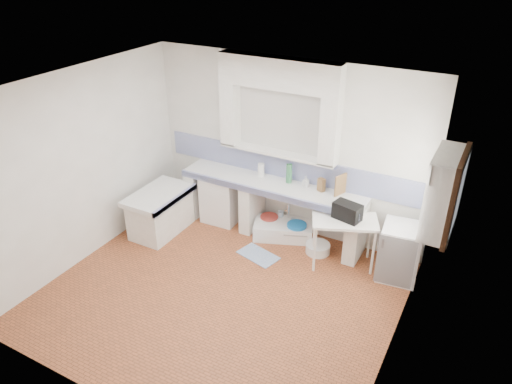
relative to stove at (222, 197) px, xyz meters
The scene contains 36 objects.
floor 2.03m from the stove, 58.98° to the right, with size 4.50×4.50×0.00m, color #984C2A.
ceiling 3.11m from the stove, 58.98° to the right, with size 4.50×4.50×0.00m, color white.
wall_back 1.45m from the stove, 16.30° to the left, with size 4.50×4.50×0.00m, color white.
wall_front 3.96m from the stove, 74.55° to the right, with size 4.50×4.50×0.00m, color white.
wall_left 2.32m from the stove, 125.81° to the right, with size 4.50×4.50×0.00m, color white.
wall_right 3.82m from the stove, 27.46° to the right, with size 4.50×4.50×0.00m, color white.
alcove_mass 2.36m from the stove, 10.69° to the left, with size 1.90×0.25×0.45m, color white.
window_frame 3.68m from the stove, ahead, with size 0.35×0.86×1.06m, color #3B2412.
lace_valance 3.69m from the stove, ahead, with size 0.01×0.84×0.24m, color white.
counter_slab 1.03m from the stove, ahead, with size 3.00×0.60×0.08m, color white.
counter_lip 1.06m from the stove, 16.93° to the right, with size 3.00×0.04×0.10m, color navy.
counter_pier_left 0.48m from the stove, behind, with size 0.20×0.55×0.82m, color white.
counter_pier_mid 0.57m from the stove, ahead, with size 0.20×0.55×0.82m, color white.
counter_pier_right 2.32m from the stove, ahead, with size 0.20×0.55×0.82m, color white.
peninsula_top 1.08m from the stove, 130.22° to the right, with size 0.70×1.10×0.08m, color white.
peninsula_base 1.05m from the stove, 130.22° to the right, with size 0.60×1.00×0.62m, color white.
peninsula_lip 0.91m from the stove, 113.44° to the right, with size 0.04×1.10×0.10m, color navy.
backsplash 1.27m from the stove, 15.53° to the left, with size 4.27×0.03×0.40m, color navy.
stove is the anchor object (origin of this frame).
sink 1.18m from the stove, ahead, with size 0.93×0.50×0.22m, color white.
side_table 2.24m from the stove, ahead, with size 0.92×0.51×0.04m, color white.
fridge 3.02m from the stove, ahead, with size 0.53×0.53×0.82m, color white.
bucket_red 0.91m from the stove, ahead, with size 0.29×0.29×0.27m, color #AF352D.
bucket_orange 1.11m from the stove, ahead, with size 0.26×0.26×0.24m, color orange.
bucket_blue 1.40m from the stove, ahead, with size 0.31×0.31×0.29m, color blue.
basin_white 1.85m from the stove, ahead, with size 0.37×0.37×0.14m, color white.
water_bottle_a 1.06m from the stove, ahead, with size 0.09×0.09×0.34m, color silver.
water_bottle_b 1.28m from the stove, ahead, with size 0.07×0.07×0.27m, color silver.
black_bag 2.29m from the stove, ahead, with size 0.39×0.22×0.24m, color black.
green_bottle_a 1.31m from the stove, ahead, with size 0.07×0.07×0.31m, color #2B693F.
green_bottle_b 1.33m from the stove, ahead, with size 0.07×0.07×0.32m, color #2B693F.
knife_block 1.79m from the stove, ahead, with size 0.10×0.08×0.20m, color olive.
cutting_board 2.09m from the stove, ahead, with size 0.02×0.24×0.33m, color olive.
paper_towel 0.90m from the stove, 12.83° to the left, with size 0.11×0.11×0.21m, color white.
soap_bottle 1.55m from the stove, ahead, with size 0.08×0.08×0.17m, color white.
rug 1.31m from the stove, 32.78° to the right, with size 0.62×0.35×0.01m, color #305191.
Camera 1 is at (2.85, -4.28, 4.29)m, focal length 33.84 mm.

